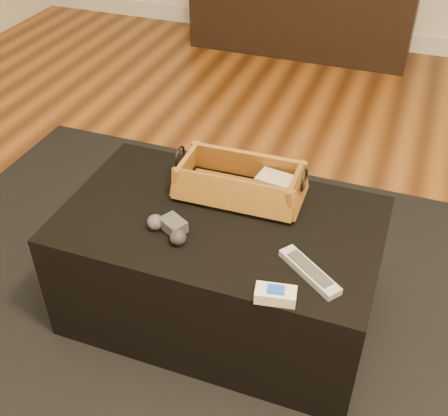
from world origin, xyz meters
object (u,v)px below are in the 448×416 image
(tv_remote, at_px, (232,190))
(cream_gadget, at_px, (276,295))
(game_controller, at_px, (169,228))
(ottoman, at_px, (220,267))
(media_cabinet, at_px, (303,7))
(silver_remote, at_px, (309,271))
(wicker_basket, at_px, (240,183))

(tv_remote, height_order, cream_gadget, cream_gadget)
(tv_remote, distance_m, game_controller, 0.27)
(ottoman, bearing_deg, cream_gadget, -46.59)
(media_cabinet, height_order, game_controller, media_cabinet)
(media_cabinet, relative_size, silver_remote, 7.35)
(ottoman, relative_size, cream_gadget, 8.63)
(wicker_basket, distance_m, cream_gadget, 0.47)
(cream_gadget, bearing_deg, ottoman, 133.41)
(media_cabinet, height_order, tv_remote, media_cabinet)
(wicker_basket, bearing_deg, media_cabinet, 98.61)
(game_controller, bearing_deg, silver_remote, -3.10)
(media_cabinet, distance_m, cream_gadget, 2.84)
(media_cabinet, xyz_separation_m, tv_remote, (0.34, -2.38, 0.17))
(media_cabinet, distance_m, silver_remote, 2.73)
(media_cabinet, bearing_deg, wicker_basket, -81.39)
(ottoman, xyz_separation_m, cream_gadget, (0.26, -0.27, 0.23))
(silver_remote, bearing_deg, ottoman, 155.05)
(tv_remote, height_order, wicker_basket, wicker_basket)
(media_cabinet, xyz_separation_m, silver_remote, (0.66, -2.65, 0.15))
(media_cabinet, bearing_deg, cream_gadget, -77.85)
(silver_remote, bearing_deg, tv_remote, 140.23)
(wicker_basket, bearing_deg, tv_remote, -141.85)
(media_cabinet, relative_size, game_controller, 9.30)
(game_controller, bearing_deg, tv_remote, 65.04)
(silver_remote, relative_size, cream_gadget, 1.73)
(silver_remote, height_order, cream_gadget, cream_gadget)
(wicker_basket, bearing_deg, silver_remote, -43.31)
(wicker_basket, height_order, cream_gadget, wicker_basket)
(cream_gadget, bearing_deg, wicker_basket, 120.41)
(wicker_basket, height_order, silver_remote, wicker_basket)
(media_cabinet, relative_size, ottoman, 1.48)
(ottoman, bearing_deg, tv_remote, 91.27)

